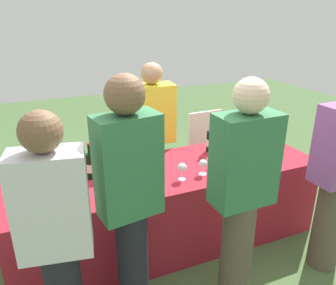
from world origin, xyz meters
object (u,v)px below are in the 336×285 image
Objects in this scene: wine_bottle_0 at (68,167)px; wine_glass_2 at (219,162)px; wine_bottle_3 at (210,141)px; wine_bottle_2 at (106,163)px; menu_board at (204,144)px; guest_2 at (242,192)px; wine_glass_4 at (258,152)px; wine_bottle_1 at (91,166)px; wine_glass_1 at (203,164)px; server_pouring at (153,135)px; wine_glass_0 at (182,168)px; guest_0 at (57,239)px; wine_glass_3 at (246,155)px; guest_1 at (130,199)px.

wine_bottle_0 reaches higher than wine_glass_2.
wine_bottle_2 is at bearing -173.72° from wine_bottle_3.
wine_glass_2 reaches higher than menu_board.
wine_bottle_2 is 1.14m from guest_2.
menu_board is at bearing 67.02° from guest_2.
wine_glass_4 is at bearing -53.97° from wine_bottle_3.
wine_glass_1 is (0.87, -0.30, -0.02)m from wine_bottle_1.
wine_bottle_3 is 2.19× the size of wine_glass_2.
wine_bottle_3 is 0.20× the size of server_pouring.
wine_glass_1 is at bearing -17.55° from wine_bottle_0.
server_pouring is at bearing 100.23° from wine_glass_1.
wine_glass_2 is 0.08× the size of guest_2.
guest_0 reaches higher than wine_glass_0.
wine_bottle_0 is at bearing 172.62° from wine_bottle_2.
guest_0 reaches higher than wine_glass_3.
guest_1 is (0.27, -0.81, 0.09)m from wine_bottle_0.
wine_bottle_3 is 1.82m from guest_0.
wine_glass_0 is 0.77m from wine_glass_4.
guest_2 is (-0.04, -0.60, 0.07)m from wine_glass_1.
wine_glass_2 is at bearing -9.87° from wine_glass_1.
wine_glass_0 is at bearing 30.09° from guest_1.
wine_bottle_1 reaches higher than wine_glass_3.
wine_glass_3 is 1.31m from guest_1.
wine_bottle_2 is 1.03× the size of wine_bottle_3.
wine_bottle_2 is 2.30× the size of wine_glass_3.
guest_0 reaches higher than wine_glass_1.
server_pouring reaches higher than wine_glass_3.
wine_bottle_1 reaches higher than wine_glass_2.
wine_bottle_1 is at bearing 78.57° from guest_0.
wine_glass_1 is 0.16× the size of menu_board.
guest_2 is (-0.48, -0.62, 0.07)m from wine_glass_3.
wine_bottle_1 is 1.23m from guest_2.
guest_2 is (0.16, -0.59, 0.06)m from wine_glass_0.
guest_1 is (-1.21, -0.49, 0.11)m from wine_glass_3.
guest_0 is (-1.08, -1.38, 0.03)m from server_pouring.
wine_glass_4 is at bearing -11.24° from wine_bottle_2.
guest_0 is 0.93× the size of guest_1.
guest_2 is (1.18, -0.02, 0.03)m from guest_0.
wine_bottle_3 is at bearing 53.84° from wine_glass_1.
wine_glass_1 is 0.91m from guest_1.
guest_2 is 1.92× the size of menu_board.
wine_bottle_0 is at bearing 168.03° from wine_glass_3.
wine_bottle_2 is 1.22m from wine_glass_3.
guest_2 is (-0.18, -0.58, 0.06)m from wine_glass_2.
wine_glass_2 is at bearing 114.50° from server_pouring.
wine_glass_2 is (0.89, -0.32, -0.01)m from wine_bottle_2.
server_pouring is at bearing 27.44° from wine_bottle_0.
wine_glass_1 is at bearing -21.33° from wine_bottle_2.
wine_glass_2 is at bearing -116.32° from menu_board.
wine_bottle_1 is 0.95m from guest_0.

